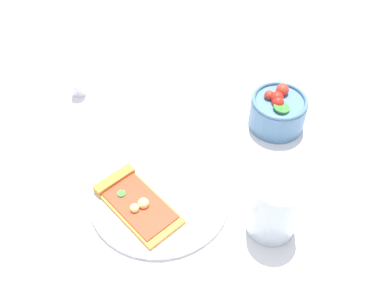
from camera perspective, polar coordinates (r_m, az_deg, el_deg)
ground_plane at (r=0.84m, az=-2.06°, el=-3.87°), size 2.40×2.40×0.00m
plate at (r=0.80m, az=-4.12°, el=-6.44°), size 0.25×0.25×0.01m
pizza_slice_main at (r=0.78m, az=-7.39°, el=-7.27°), size 0.17×0.12×0.03m
salad_bowl at (r=0.92m, az=10.95°, el=4.21°), size 0.11×0.11×0.09m
soda_glass at (r=0.74m, az=10.53°, el=-7.95°), size 0.08×0.08×0.12m
pepper_shaker at (r=1.00m, az=-14.58°, el=8.09°), size 0.03×0.03×0.08m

